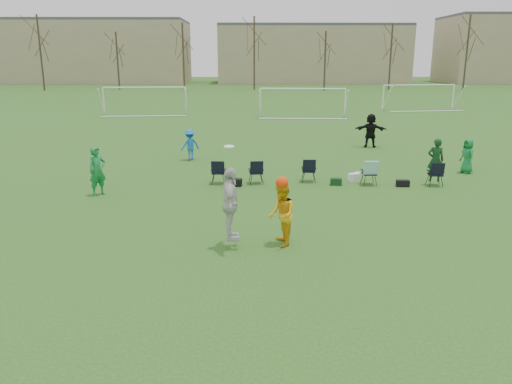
{
  "coord_description": "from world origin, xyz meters",
  "views": [
    {
      "loc": [
        -0.36,
        -11.55,
        4.9
      ],
      "look_at": [
        -0.25,
        2.04,
        1.25
      ],
      "focal_mm": 35.0,
      "sensor_mm": 36.0,
      "label": 1
    }
  ],
  "objects_px": {
    "goal_left": "(145,93)",
    "goal_mid": "(303,94)",
    "fielder_green_near": "(97,171)",
    "fielder_green_far": "(467,156)",
    "center_contest": "(255,209)",
    "goal_right": "(419,90)",
    "fielder_black": "(371,131)",
    "fielder_blue": "(190,145)"
  },
  "relations": [
    {
      "from": "fielder_black",
      "to": "goal_left",
      "type": "distance_m",
      "value": 23.93
    },
    {
      "from": "goal_mid",
      "to": "goal_right",
      "type": "xyz_separation_m",
      "value": [
        12.0,
        6.0,
        0.0
      ]
    },
    {
      "from": "goal_left",
      "to": "center_contest",
      "type": "bearing_deg",
      "value": -78.59
    },
    {
      "from": "goal_right",
      "to": "goal_mid",
      "type": "bearing_deg",
      "value": -161.43
    },
    {
      "from": "fielder_green_far",
      "to": "goal_mid",
      "type": "height_order",
      "value": "goal_mid"
    },
    {
      "from": "center_contest",
      "to": "goal_left",
      "type": "relative_size",
      "value": 0.37
    },
    {
      "from": "goal_left",
      "to": "fielder_blue",
      "type": "bearing_deg",
      "value": -77.74
    },
    {
      "from": "goal_mid",
      "to": "goal_right",
      "type": "height_order",
      "value": "same"
    },
    {
      "from": "goal_right",
      "to": "goal_left",
      "type": "bearing_deg",
      "value": -179.25
    },
    {
      "from": "goal_mid",
      "to": "fielder_black",
      "type": "bearing_deg",
      "value": -77.3
    },
    {
      "from": "fielder_green_far",
      "to": "fielder_black",
      "type": "height_order",
      "value": "fielder_black"
    },
    {
      "from": "goal_left",
      "to": "goal_mid",
      "type": "relative_size",
      "value": 1.0
    },
    {
      "from": "center_contest",
      "to": "fielder_blue",
      "type": "bearing_deg",
      "value": 104.89
    },
    {
      "from": "fielder_green_far",
      "to": "center_contest",
      "type": "bearing_deg",
      "value": -58.87
    },
    {
      "from": "fielder_blue",
      "to": "fielder_black",
      "type": "xyz_separation_m",
      "value": [
        9.8,
        3.67,
        0.19
      ]
    },
    {
      "from": "fielder_blue",
      "to": "fielder_green_near",
      "type": "bearing_deg",
      "value": 34.79
    },
    {
      "from": "goal_mid",
      "to": "goal_right",
      "type": "distance_m",
      "value": 13.42
    },
    {
      "from": "fielder_black",
      "to": "goal_mid",
      "type": "bearing_deg",
      "value": -68.77
    },
    {
      "from": "fielder_green_far",
      "to": "goal_mid",
      "type": "xyz_separation_m",
      "value": [
        -5.1,
        22.09,
        1.16
      ]
    },
    {
      "from": "center_contest",
      "to": "goal_mid",
      "type": "distance_m",
      "value": 31.27
    },
    {
      "from": "center_contest",
      "to": "goal_left",
      "type": "xyz_separation_m",
      "value": [
        -9.71,
        32.96,
        0.86
      ]
    },
    {
      "from": "center_contest",
      "to": "goal_right",
      "type": "distance_m",
      "value": 40.4
    },
    {
      "from": "goal_mid",
      "to": "goal_right",
      "type": "bearing_deg",
      "value": 30.57
    },
    {
      "from": "fielder_green_far",
      "to": "center_contest",
      "type": "distance_m",
      "value": 12.92
    },
    {
      "from": "fielder_green_near",
      "to": "fielder_black",
      "type": "xyz_separation_m",
      "value": [
        12.4,
        10.23,
        0.05
      ]
    },
    {
      "from": "center_contest",
      "to": "goal_mid",
      "type": "height_order",
      "value": "center_contest"
    },
    {
      "from": "goal_mid",
      "to": "goal_right",
      "type": "relative_size",
      "value": 1.01
    },
    {
      "from": "goal_right",
      "to": "center_contest",
      "type": "bearing_deg",
      "value": -121.78
    },
    {
      "from": "fielder_green_near",
      "to": "fielder_green_far",
      "type": "height_order",
      "value": "fielder_green_near"
    },
    {
      "from": "fielder_blue",
      "to": "goal_mid",
      "type": "distance_m",
      "value": 20.54
    },
    {
      "from": "goal_left",
      "to": "goal_right",
      "type": "distance_m",
      "value": 26.31
    },
    {
      "from": "goal_right",
      "to": "fielder_green_far",
      "type": "bearing_deg",
      "value": -111.8
    },
    {
      "from": "goal_right",
      "to": "fielder_blue",
      "type": "bearing_deg",
      "value": -135.76
    },
    {
      "from": "fielder_black",
      "to": "goal_mid",
      "type": "xyz_separation_m",
      "value": [
        -2.36,
        15.43,
        0.97
      ]
    },
    {
      "from": "fielder_green_near",
      "to": "fielder_green_far",
      "type": "xyz_separation_m",
      "value": [
        15.14,
        3.56,
        -0.14
      ]
    },
    {
      "from": "fielder_black",
      "to": "goal_left",
      "type": "xyz_separation_m",
      "value": [
        -16.36,
        17.43,
        0.97
      ]
    },
    {
      "from": "goal_left",
      "to": "goal_right",
      "type": "relative_size",
      "value": 1.01
    },
    {
      "from": "goal_left",
      "to": "goal_right",
      "type": "bearing_deg",
      "value": 3.75
    },
    {
      "from": "fielder_green_far",
      "to": "fielder_black",
      "type": "distance_m",
      "value": 7.21
    },
    {
      "from": "fielder_blue",
      "to": "goal_right",
      "type": "bearing_deg",
      "value": -161.32
    },
    {
      "from": "fielder_black",
      "to": "goal_right",
      "type": "distance_m",
      "value": 23.52
    },
    {
      "from": "fielder_blue",
      "to": "center_contest",
      "type": "bearing_deg",
      "value": 71.33
    }
  ]
}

